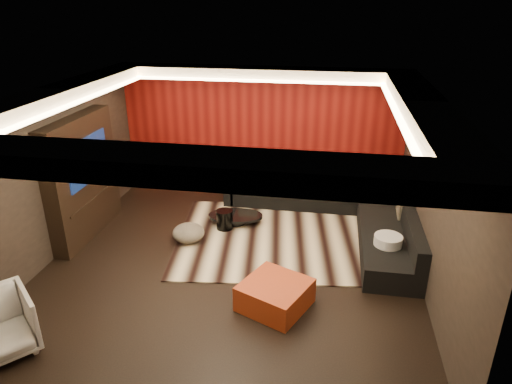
% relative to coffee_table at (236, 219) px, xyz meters
% --- Properties ---
extents(floor, '(6.00, 6.00, 0.02)m').
position_rel_coffee_table_xyz_m(floor, '(0.24, -1.40, -0.12)').
color(floor, black).
rests_on(floor, ground).
extents(ceiling, '(6.00, 6.00, 0.02)m').
position_rel_coffee_table_xyz_m(ceiling, '(0.24, -1.40, 2.70)').
color(ceiling, silver).
rests_on(ceiling, ground).
extents(wall_back, '(6.00, 0.02, 2.80)m').
position_rel_coffee_table_xyz_m(wall_back, '(0.24, 1.61, 1.29)').
color(wall_back, black).
rests_on(wall_back, ground).
extents(wall_left, '(0.02, 6.00, 2.80)m').
position_rel_coffee_table_xyz_m(wall_left, '(-2.77, -1.40, 1.29)').
color(wall_left, black).
rests_on(wall_left, ground).
extents(wall_right, '(0.02, 6.00, 2.80)m').
position_rel_coffee_table_xyz_m(wall_right, '(3.25, -1.40, 1.29)').
color(wall_right, black).
rests_on(wall_right, ground).
extents(red_feature_wall, '(5.98, 0.05, 2.78)m').
position_rel_coffee_table_xyz_m(red_feature_wall, '(0.24, 1.57, 1.29)').
color(red_feature_wall, '#6B0C0A').
rests_on(red_feature_wall, ground).
extents(soffit_back, '(6.00, 0.60, 0.22)m').
position_rel_coffee_table_xyz_m(soffit_back, '(0.24, 1.30, 2.58)').
color(soffit_back, silver).
rests_on(soffit_back, ground).
extents(soffit_front, '(6.00, 0.60, 0.22)m').
position_rel_coffee_table_xyz_m(soffit_front, '(0.24, -4.10, 2.58)').
color(soffit_front, silver).
rests_on(soffit_front, ground).
extents(soffit_left, '(0.60, 4.80, 0.22)m').
position_rel_coffee_table_xyz_m(soffit_left, '(-2.46, -1.40, 2.58)').
color(soffit_left, silver).
rests_on(soffit_left, ground).
extents(soffit_right, '(0.60, 4.80, 0.22)m').
position_rel_coffee_table_xyz_m(soffit_right, '(2.94, -1.40, 2.58)').
color(soffit_right, silver).
rests_on(soffit_right, ground).
extents(cove_back, '(4.80, 0.08, 0.04)m').
position_rel_coffee_table_xyz_m(cove_back, '(0.24, 0.96, 2.49)').
color(cove_back, '#FFD899').
rests_on(cove_back, ground).
extents(cove_front, '(4.80, 0.08, 0.04)m').
position_rel_coffee_table_xyz_m(cove_front, '(0.24, -3.76, 2.49)').
color(cove_front, '#FFD899').
rests_on(cove_front, ground).
extents(cove_left, '(0.08, 4.80, 0.04)m').
position_rel_coffee_table_xyz_m(cove_left, '(-2.12, -1.40, 2.49)').
color(cove_left, '#FFD899').
rests_on(cove_left, ground).
extents(cove_right, '(0.08, 4.80, 0.04)m').
position_rel_coffee_table_xyz_m(cove_right, '(2.60, -1.40, 2.49)').
color(cove_right, '#FFD899').
rests_on(cove_right, ground).
extents(tv_surround, '(0.30, 2.00, 2.20)m').
position_rel_coffee_table_xyz_m(tv_surround, '(-2.61, -0.80, 0.99)').
color(tv_surround, black).
rests_on(tv_surround, ground).
extents(tv_screen, '(0.04, 1.30, 0.80)m').
position_rel_coffee_table_xyz_m(tv_screen, '(-2.45, -0.80, 1.34)').
color(tv_screen, black).
rests_on(tv_screen, ground).
extents(tv_shelf, '(0.04, 1.60, 0.04)m').
position_rel_coffee_table_xyz_m(tv_shelf, '(-2.45, -0.80, 0.59)').
color(tv_shelf, black).
rests_on(tv_shelf, ground).
extents(rug, '(4.34, 3.47, 0.02)m').
position_rel_coffee_table_xyz_m(rug, '(1.06, -0.40, -0.10)').
color(rug, beige).
rests_on(rug, floor).
extents(coffee_table, '(1.18, 1.18, 0.18)m').
position_rel_coffee_table_xyz_m(coffee_table, '(0.00, 0.00, 0.00)').
color(coffee_table, black).
rests_on(coffee_table, rug).
extents(drum_stool, '(0.32, 0.32, 0.37)m').
position_rel_coffee_table_xyz_m(drum_stool, '(-0.16, -0.25, 0.10)').
color(drum_stool, black).
rests_on(drum_stool, rug).
extents(striped_pouf, '(0.58, 0.58, 0.32)m').
position_rel_coffee_table_xyz_m(striped_pouf, '(-0.69, -0.83, 0.07)').
color(striped_pouf, '#B4A58C').
rests_on(striped_pouf, rug).
extents(white_side_table, '(0.55, 0.55, 0.56)m').
position_rel_coffee_table_xyz_m(white_side_table, '(2.74, -1.07, 0.17)').
color(white_side_table, silver).
rests_on(white_side_table, floor).
extents(orange_ottoman, '(1.13, 1.13, 0.38)m').
position_rel_coffee_table_xyz_m(orange_ottoman, '(1.09, -2.42, 0.08)').
color(orange_ottoman, '#9C2D14').
rests_on(orange_ottoman, floor).
extents(sectional_sofa, '(3.65, 3.50, 0.75)m').
position_rel_coffee_table_xyz_m(sectional_sofa, '(1.97, 0.47, 0.15)').
color(sectional_sofa, black).
rests_on(sectional_sofa, floor).
extents(throw_pillows, '(3.33, 1.65, 0.50)m').
position_rel_coffee_table_xyz_m(throw_pillows, '(1.50, 0.88, 0.51)').
color(throw_pillows, beige).
rests_on(throw_pillows, sectional_sofa).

